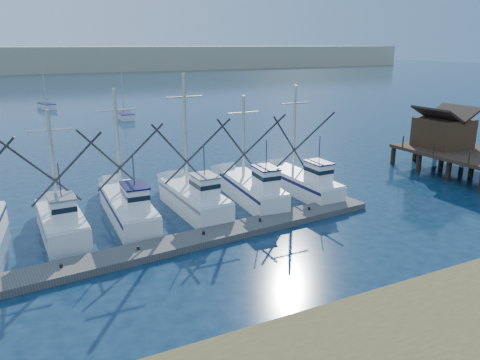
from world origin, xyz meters
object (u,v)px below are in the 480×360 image
timber_pier (476,148)px  sailboat_near (124,115)px  sailboat_far (47,106)px  floating_dock (156,249)px

timber_pier → sailboat_near: bearing=112.2°
timber_pier → sailboat_near: (-19.17, 47.02, -2.08)m
sailboat_near → sailboat_far: (-9.75, 17.44, 0.02)m
floating_dock → sailboat_far: size_ratio=3.77×
floating_dock → timber_pier: timber_pier is taller
sailboat_far → timber_pier: bearing=-79.9°
floating_dock → sailboat_near: 50.64m
timber_pier → sailboat_near: sailboat_near is taller
floating_dock → sailboat_near: (10.16, 49.61, 0.28)m
floating_dock → sailboat_near: size_ratio=3.77×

